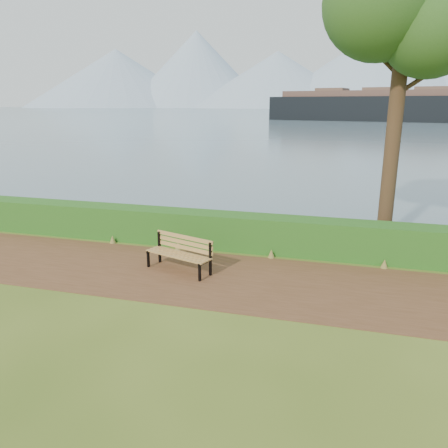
% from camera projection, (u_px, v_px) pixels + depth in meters
% --- Properties ---
extents(ground, '(140.00, 140.00, 0.00)m').
position_uv_depth(ground, '(190.00, 280.00, 10.37)').
color(ground, '#3F5718').
rests_on(ground, ground).
extents(path, '(40.00, 3.40, 0.01)m').
position_uv_depth(path, '(194.00, 275.00, 10.64)').
color(path, '#50321B').
rests_on(path, ground).
extents(hedge, '(32.00, 0.85, 1.00)m').
position_uv_depth(hedge, '(220.00, 230.00, 12.65)').
color(hedge, '#164A15').
rests_on(hedge, ground).
extents(water, '(700.00, 510.00, 0.00)m').
position_uv_depth(water, '(343.00, 110.00, 251.74)').
color(water, slate).
rests_on(water, ground).
extents(mountains, '(585.00, 190.00, 70.00)m').
position_uv_depth(mountains, '(337.00, 75.00, 382.30)').
color(mountains, '#869CB3').
rests_on(mountains, ground).
extents(bench, '(1.83, 1.04, 0.88)m').
position_uv_depth(bench, '(181.00, 251.00, 10.84)').
color(bench, black).
rests_on(bench, ground).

